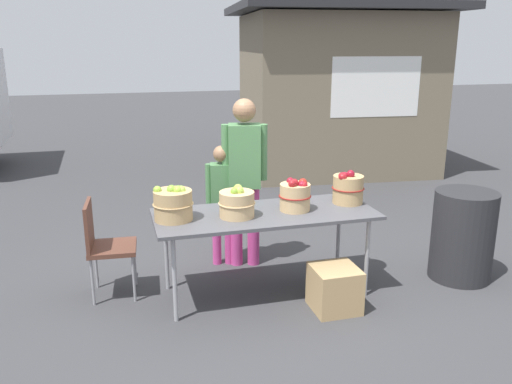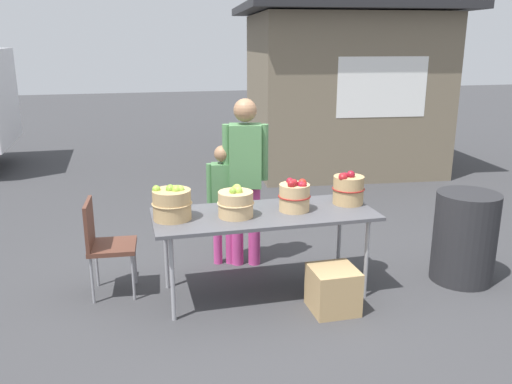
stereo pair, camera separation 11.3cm
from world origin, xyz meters
name	(u,v)px [view 2 (the right image)]	position (x,y,z in m)	size (l,w,h in m)	color
ground_plane	(264,292)	(0.00, 0.00, 0.00)	(40.00, 40.00, 0.00)	#38383A
market_table	(264,217)	(0.00, 0.00, 0.71)	(1.90, 0.76, 0.75)	#4C4C51
apple_basket_green_0	(172,203)	(-0.78, 0.01, 0.88)	(0.33, 0.33, 0.30)	tan
apple_basket_green_1	(236,203)	(-0.26, -0.04, 0.87)	(0.31, 0.31, 0.27)	tan
apple_basket_red_0	(295,196)	(0.27, -0.01, 0.88)	(0.28, 0.28, 0.29)	tan
apple_basket_red_1	(348,189)	(0.80, 0.07, 0.89)	(0.29, 0.29, 0.31)	tan
vendor_adult	(245,170)	(-0.02, 0.66, 0.97)	(0.43, 0.28, 1.65)	#CC3F8C
child_customer	(223,196)	(-0.22, 0.73, 0.71)	(0.32, 0.20, 1.21)	#CC3F8C
food_kiosk	(343,89)	(2.57, 4.43, 1.38)	(3.77, 3.24, 2.74)	#726651
folding_chair	(104,240)	(-1.36, 0.32, 0.51)	(0.43, 0.43, 0.86)	brown
trash_barrel	(465,237)	(1.87, -0.19, 0.42)	(0.57, 0.57, 0.84)	#262628
produce_crate	(333,289)	(0.47, -0.45, 0.19)	(0.37, 0.37, 0.37)	tan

